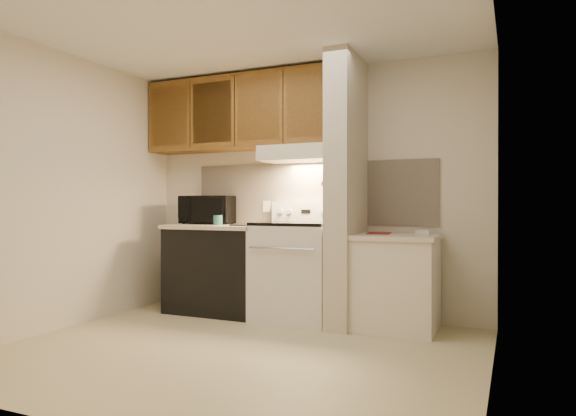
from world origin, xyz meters
The scene contains 50 objects.
floor centered at (0.00, 0.00, 0.00)m, with size 3.60×3.60×0.00m, color #C7BA8D.
ceiling centered at (0.00, 0.00, 2.50)m, with size 3.60×3.60×0.00m, color white.
wall_back centered at (0.00, 1.50, 1.25)m, with size 3.60×0.02×2.50m, color beige.
wall_left centered at (-1.80, 0.00, 1.25)m, with size 0.02×3.00×2.50m, color beige.
wall_right centered at (1.80, 0.00, 1.25)m, with size 0.02×3.00×2.50m, color beige.
backsplash centered at (0.00, 1.49, 1.24)m, with size 2.60×0.02×0.63m, color beige.
range_body centered at (0.00, 1.16, 0.46)m, with size 0.76×0.65×0.92m, color silver.
oven_window centered at (0.00, 0.84, 0.50)m, with size 0.50×0.01×0.30m, color black.
oven_handle centered at (0.00, 0.80, 0.72)m, with size 0.02×0.02×0.65m, color silver.
cooktop centered at (0.00, 1.16, 0.94)m, with size 0.74×0.64×0.03m, color black.
range_backguard centered at (0.00, 1.44, 1.05)m, with size 0.76×0.08×0.20m, color silver.
range_display centered at (0.00, 1.40, 1.05)m, with size 0.10×0.01×0.04m, color black.
range_knob_left_outer centered at (-0.28, 1.40, 1.05)m, with size 0.05×0.05×0.02m, color silver.
range_knob_left_inner centered at (-0.18, 1.40, 1.05)m, with size 0.05×0.05×0.02m, color silver.
range_knob_right_inner centered at (0.18, 1.40, 1.05)m, with size 0.05×0.05×0.02m, color silver.
range_knob_right_outer centered at (0.28, 1.40, 1.05)m, with size 0.05×0.05×0.02m, color silver.
dishwasher_front centered at (-0.88, 1.17, 0.43)m, with size 1.00×0.63×0.87m, color black.
left_countertop centered at (-0.88, 1.17, 0.89)m, with size 1.04×0.67×0.04m, color beige.
spoon_rest centered at (-0.50, 0.97, 0.92)m, with size 0.24×0.08×0.02m, color black.
teal_jar centered at (-0.83, 1.06, 0.96)m, with size 0.09×0.09×0.10m, color #2C6A64.
outlet centered at (-0.48, 1.48, 1.10)m, with size 0.08×0.01×0.12m, color silver.
microwave centered at (-1.10, 1.31, 1.06)m, with size 0.55×0.37×0.30m, color black.
partition_pillar centered at (0.51, 1.15, 1.25)m, with size 0.22×0.70×2.50m, color beige.
pillar_trim centered at (0.39, 1.15, 1.30)m, with size 0.01×0.70×0.04m, color brown.
knife_strip centered at (0.39, 1.10, 1.32)m, with size 0.02×0.42×0.04m, color black.
knife_blade_a centered at (0.38, 0.94, 1.22)m, with size 0.01×0.04×0.16m, color silver.
knife_handle_a centered at (0.38, 0.94, 1.37)m, with size 0.02×0.02×0.10m, color black.
knife_blade_b centered at (0.38, 1.01, 1.21)m, with size 0.01×0.04×0.18m, color silver.
knife_handle_b centered at (0.38, 1.03, 1.37)m, with size 0.02×0.02×0.10m, color black.
knife_blade_c centered at (0.38, 1.10, 1.20)m, with size 0.01×0.04×0.20m, color silver.
knife_handle_c centered at (0.38, 1.10, 1.37)m, with size 0.02×0.02×0.10m, color black.
knife_blade_d centered at (0.38, 1.17, 1.22)m, with size 0.01×0.04×0.16m, color silver.
knife_handle_d centered at (0.38, 1.18, 1.37)m, with size 0.02×0.02×0.10m, color black.
knife_blade_e centered at (0.38, 1.26, 1.21)m, with size 0.01×0.04×0.18m, color silver.
knife_handle_e centered at (0.38, 1.27, 1.37)m, with size 0.02×0.02×0.10m, color black.
oven_mitt centered at (0.38, 1.32, 1.17)m, with size 0.03×0.10×0.25m, color slate.
right_cab_base centered at (0.97, 1.15, 0.40)m, with size 0.70×0.60×0.81m, color silver.
right_countertop centered at (0.97, 1.15, 0.83)m, with size 0.74×0.64×0.04m, color beige.
red_folder centered at (0.79, 1.25, 0.85)m, with size 0.20×0.27×0.01m, color maroon.
white_box centered at (1.19, 1.33, 0.87)m, with size 0.14×0.09×0.04m, color white.
range_hood centered at (0.00, 1.28, 1.62)m, with size 0.78×0.44×0.15m, color silver.
hood_lip centered at (0.00, 1.07, 1.58)m, with size 0.78×0.04×0.06m, color silver.
upper_cabinets centered at (-0.69, 1.32, 2.08)m, with size 2.18×0.33×0.77m, color brown.
cab_door_a centered at (-1.51, 1.17, 2.08)m, with size 0.46×0.01×0.63m, color brown.
cab_gap_a centered at (-1.23, 1.16, 2.08)m, with size 0.01×0.01×0.73m, color black.
cab_door_b centered at (-0.96, 1.17, 2.08)m, with size 0.46×0.01×0.63m, color brown.
cab_gap_b centered at (-0.69, 1.16, 2.08)m, with size 0.01×0.01×0.73m, color black.
cab_door_c centered at (-0.42, 1.17, 2.08)m, with size 0.46×0.01×0.63m, color brown.
cab_gap_c centered at (-0.14, 1.16, 2.08)m, with size 0.01×0.01×0.73m, color black.
cab_door_d centered at (0.13, 1.17, 2.08)m, with size 0.46×0.01×0.63m, color brown.
Camera 1 is at (1.93, -3.42, 1.12)m, focal length 32.00 mm.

